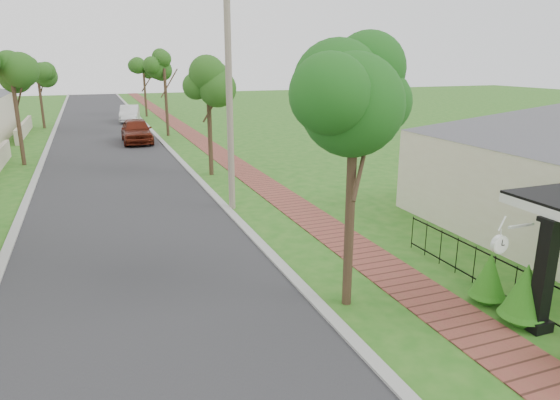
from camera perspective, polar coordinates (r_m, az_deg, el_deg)
ground at (r=10.48m, az=4.99°, el=-16.40°), size 160.00×160.00×0.00m
road at (r=28.51m, az=-18.56°, el=3.73°), size 7.00×120.00×0.02m
kerb_right at (r=28.86m, az=-11.31°, el=4.39°), size 0.30×120.00×0.10m
kerb_left at (r=28.62m, az=-25.86°, el=3.00°), size 0.30×120.00×0.10m
sidewalk at (r=29.39m, az=-6.30°, el=4.81°), size 1.50×120.00×0.03m
porch_post at (r=11.85m, az=27.86°, el=-8.21°), size 0.48×0.48×2.52m
picket_fence at (r=12.92m, az=25.27°, el=-8.76°), size 0.03×8.02×1.00m
street_trees at (r=34.81m, az=-19.62°, el=13.24°), size 10.70×37.65×5.89m
parked_car_red at (r=35.80m, az=-16.09°, el=7.60°), size 2.04×4.88×1.65m
parked_car_white at (r=48.06m, az=-16.80°, el=9.41°), size 2.18×4.68×1.49m
near_tree at (r=10.86m, az=8.48°, el=10.76°), size 2.27×2.27×5.83m
utility_pole at (r=18.62m, az=-5.83°, el=12.35°), size 1.20×0.24×8.82m
station_clock at (r=11.21m, az=23.97°, el=-4.49°), size 1.05×0.13×0.56m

